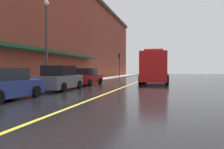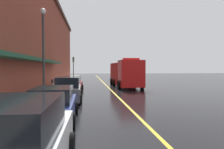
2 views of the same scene
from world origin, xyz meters
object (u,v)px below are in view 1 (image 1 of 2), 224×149
Objects in this scene: fire_truck at (155,68)px; parking_meter_0 at (55,75)px; parked_car_3 at (86,77)px; parking_meter_2 at (72,74)px; parked_car_2 at (60,79)px; parking_meter_1 at (66,74)px; traffic_light_near at (119,61)px; street_lamp_left at (46,34)px; parked_car_1 at (2,85)px.

fire_truck reaches higher than parking_meter_0.
parked_car_3 is 1.41m from parking_meter_2.
parking_meter_1 is at bearing 18.72° from parked_car_2.
fire_truck is (6.08, 10.61, 0.84)m from parked_car_2.
traffic_light_near is at bearing 5.56° from parked_car_3.
parked_car_2 is at bearing -86.99° from traffic_light_near.
street_lamp_left is at bearing -43.71° from fire_truck.
parking_meter_0 is at bearing 9.18° from parked_car_1.
parking_meter_0 is at bearing 35.42° from parked_car_2.
traffic_light_near is at bearing 88.47° from street_lamp_left.
parked_car_1 is 0.66× the size of street_lamp_left.
fire_truck is 1.30× the size of street_lamp_left.
parking_meter_0 is (-1.34, 7.73, 0.32)m from parked_car_1.
parked_car_2 reaches higher than parking_meter_0.
fire_truck is (6.20, 16.38, 0.92)m from parked_car_1.
parked_car_3 is 2.15m from parking_meter_1.
parking_meter_0 is 3.42m from parking_meter_2.
parking_meter_0 is at bearing -90.00° from parking_meter_2.
parked_car_1 is 3.44× the size of parking_meter_2.
parked_car_2 is 26.65m from traffic_light_near.
fire_truck is at bearing -21.41° from parked_car_1.
parked_car_1 is at bearing -83.14° from parking_meter_2.
parking_meter_2 is (-7.54, -5.23, -0.60)m from fire_truck.
parked_car_3 reaches higher than parking_meter_0.
parked_car_1 is 11.44m from parked_car_3.
parking_meter_2 is (-1.45, 5.38, 0.24)m from parked_car_2.
parked_car_2 is 0.96× the size of parked_car_3.
fire_truck reaches higher than parking_meter_1.
parking_meter_2 is at bearing 90.00° from parking_meter_1.
street_lamp_left is (-0.60, -2.34, 3.34)m from parking_meter_1.
parked_car_3 is at bearing 64.03° from street_lamp_left.
parked_car_2 is at bearing -31.20° from fire_truck.
parked_car_3 is at bearing -52.79° from fire_truck.
traffic_light_near is at bearing 1.59° from parked_car_1.
parked_car_2 is at bearing -74.87° from parking_meter_2.
parked_car_2 is 1.06× the size of traffic_light_near.
fire_truck is (6.19, 4.94, 0.90)m from parked_car_3.
parking_meter_0 is 3.40m from street_lamp_left.
parked_car_3 is 0.68× the size of street_lamp_left.
traffic_light_near is (0.06, 21.13, 2.10)m from parking_meter_2.
traffic_light_near reaches higher than parking_meter_0.
parked_car_1 reaches higher than parking_meter_0.
traffic_light_near is (0.06, 22.49, 2.10)m from parking_meter_1.
parking_meter_0 is 1.00× the size of parking_meter_2.
parked_car_1 is at bearing -87.73° from traffic_light_near.
fire_truck is 6.79× the size of parking_meter_0.
parked_car_2 reaches higher than parked_car_3.
street_lamp_left is at bearing 49.59° from parked_car_2.
street_lamp_left is at bearing 156.06° from parked_car_3.
street_lamp_left is 1.61× the size of traffic_light_near.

